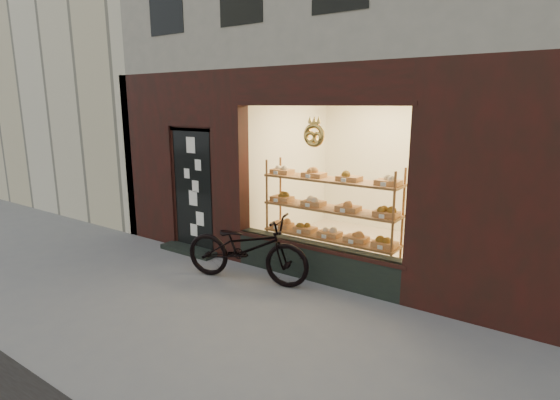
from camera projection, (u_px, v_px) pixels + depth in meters
The scene contains 4 objects.
ground at pixel (190, 328), 5.12m from camera, with size 90.00×90.00×0.00m, color slate.
neighbor_left at pixel (99, 42), 13.92m from camera, with size 12.00×7.00×9.00m, color beige.
display_shelf at pixel (330, 218), 6.72m from camera, with size 2.20×0.45×1.70m.
bicycle at pixel (246, 248), 6.40m from camera, with size 0.67×1.93×1.02m, color black.
Camera 1 is at (3.54, -3.23, 2.57)m, focal length 28.00 mm.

